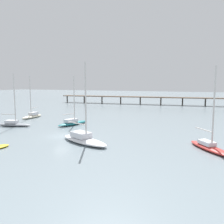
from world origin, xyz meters
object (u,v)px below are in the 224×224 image
object	(u,v)px
sailboat_red	(209,145)
sailboat_gray	(14,123)
pier	(190,95)
sailboat_cream	(32,115)
sailboat_teal	(73,122)
sailboat_white	(84,138)

from	to	relation	value
sailboat_red	sailboat_gray	distance (m)	36.01
sailboat_gray	pier	bearing A→B (deg)	63.80
sailboat_red	sailboat_gray	bearing A→B (deg)	175.58
sailboat_cream	pier	bearing A→B (deg)	55.35
pier	sailboat_gray	distance (m)	64.69
sailboat_red	sailboat_teal	size ratio (longest dim) A/B	1.07
sailboat_cream	sailboat_gray	size ratio (longest dim) A/B	0.99
sailboat_white	sailboat_cream	bearing A→B (deg)	145.81
pier	sailboat_red	distance (m)	61.28
sailboat_white	sailboat_red	bearing A→B (deg)	10.42
sailboat_white	sailboat_red	size ratio (longest dim) A/B	1.07
pier	sailboat_gray	world-z (taller)	sailboat_gray
pier	sailboat_red	size ratio (longest dim) A/B	7.03
pier	sailboat_white	bearing A→B (deg)	-98.29
sailboat_teal	sailboat_red	bearing A→B (deg)	-18.29
pier	sailboat_gray	size ratio (longest dim) A/B	7.26
sailboat_cream	sailboat_teal	world-z (taller)	sailboat_cream
sailboat_white	sailboat_red	xyz separation A→B (m)	(16.67, 3.06, -0.02)
sailboat_cream	sailboat_gray	world-z (taller)	sailboat_gray
pier	sailboat_white	world-z (taller)	sailboat_white
sailboat_white	sailboat_red	world-z (taller)	sailboat_white
pier	sailboat_red	xyz separation A→B (m)	(7.37, -60.75, -3.18)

